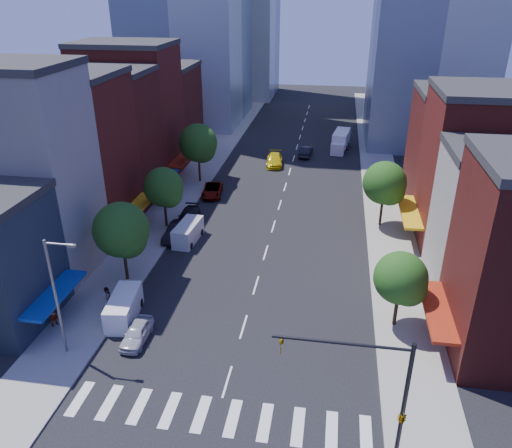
{
  "coord_description": "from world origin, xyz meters",
  "views": [
    {
      "loc": [
        5.96,
        -24.79,
        23.93
      ],
      "look_at": [
        -0.32,
        14.04,
        5.0
      ],
      "focal_mm": 35.0,
      "sensor_mm": 36.0,
      "label": 1
    }
  ],
  "objects": [
    {
      "name": "bldg_left_1",
      "position": [
        -21.0,
        12.0,
        9.0
      ],
      "size": [
        12.0,
        8.0,
        18.0
      ],
      "primitive_type": "cube",
      "color": "silver",
      "rests_on": "ground"
    },
    {
      "name": "parked_car_third",
      "position": [
        -8.72,
        31.63,
        0.69
      ],
      "size": [
        2.89,
        5.22,
        1.38
      ],
      "primitive_type": "imported",
      "rotation": [
        0.0,
        0.0,
        0.12
      ],
      "color": "#999999",
      "rests_on": "ground"
    },
    {
      "name": "taxi",
      "position": [
        -2.49,
        44.48,
        0.8
      ],
      "size": [
        2.69,
        5.67,
        1.6
      ],
      "primitive_type": "imported",
      "rotation": [
        0.0,
        0.0,
        0.08
      ],
      "color": "#D5BC0B",
      "rests_on": "ground"
    },
    {
      "name": "tree_left_mid",
      "position": [
        -11.35,
        21.92,
        4.53
      ],
      "size": [
        4.2,
        4.2,
        6.65
      ],
      "color": "black",
      "rests_on": "sidewalk_left"
    },
    {
      "name": "pedestrian_near",
      "position": [
        -14.4,
        3.69,
        1.09
      ],
      "size": [
        0.73,
        0.82,
        1.87
      ],
      "primitive_type": "imported",
      "rotation": [
        0.0,
        0.0,
        1.05
      ],
      "color": "#999999",
      "rests_on": "sidewalk_left"
    },
    {
      "name": "cargo_van_near",
      "position": [
        -9.48,
        5.47,
        1.01
      ],
      "size": [
        2.5,
        4.97,
        2.03
      ],
      "rotation": [
        0.0,
        0.0,
        0.13
      ],
      "color": "white",
      "rests_on": "ground"
    },
    {
      "name": "box_truck",
      "position": [
        6.94,
        53.52,
        1.37
      ],
      "size": [
        3.06,
        7.44,
        2.91
      ],
      "rotation": [
        0.0,
        0.0,
        -0.14
      ],
      "color": "silver",
      "rests_on": "ground"
    },
    {
      "name": "tree_left_far",
      "position": [
        -11.35,
        35.92,
        5.2
      ],
      "size": [
        5.0,
        5.0,
        7.75
      ],
      "color": "black",
      "rests_on": "sidewalk_left"
    },
    {
      "name": "parked_car_second",
      "position": [
        -9.5,
        19.6,
        0.81
      ],
      "size": [
        2.13,
        5.05,
        1.62
      ],
      "primitive_type": "imported",
      "rotation": [
        0.0,
        0.0,
        -0.09
      ],
      "color": "black",
      "rests_on": "ground"
    },
    {
      "name": "streetlight",
      "position": [
        -11.81,
        1.0,
        5.28
      ],
      "size": [
        2.25,
        0.25,
        9.0
      ],
      "color": "slate",
      "rests_on": "sidewalk_left"
    },
    {
      "name": "traffic_car_far",
      "position": [
        7.16,
        54.41,
        0.77
      ],
      "size": [
        1.93,
        4.55,
        1.54
      ],
      "primitive_type": "imported",
      "rotation": [
        0.0,
        0.0,
        3.17
      ],
      "color": "#999999",
      "rests_on": "ground"
    },
    {
      "name": "tree_left_near",
      "position": [
        -11.35,
        10.92,
        4.87
      ],
      "size": [
        4.8,
        4.8,
        7.3
      ],
      "color": "black",
      "rests_on": "sidewalk_left"
    },
    {
      "name": "parked_car_front",
      "position": [
        -7.5,
        3.14,
        0.67
      ],
      "size": [
        1.59,
        3.93,
        1.34
      ],
      "primitive_type": "imported",
      "rotation": [
        0.0,
        0.0,
        0.0
      ],
      "color": "#BAB9BE",
      "rests_on": "ground"
    },
    {
      "name": "bldg_left_4",
      "position": [
        -21.0,
        37.5,
        8.5
      ],
      "size": [
        12.0,
        9.0,
        17.0
      ],
      "primitive_type": "cube",
      "color": "maroon",
      "rests_on": "ground"
    },
    {
      "name": "traffic_car_oncoming",
      "position": [
        1.72,
        49.43,
        0.77
      ],
      "size": [
        2.04,
        4.82,
        1.55
      ],
      "primitive_type": "imported",
      "rotation": [
        0.0,
        0.0,
        3.05
      ],
      "color": "black",
      "rests_on": "ground"
    },
    {
      "name": "parked_car_rear",
      "position": [
        -9.5,
        23.52,
        0.71
      ],
      "size": [
        2.15,
        4.97,
        1.42
      ],
      "primitive_type": "imported",
      "rotation": [
        0.0,
        0.0,
        0.03
      ],
      "color": "black",
      "rests_on": "ground"
    },
    {
      "name": "tree_right_far",
      "position": [
        11.65,
        25.92,
        4.86
      ],
      "size": [
        4.6,
        4.6,
        7.2
      ],
      "color": "black",
      "rests_on": "sidewalk_right"
    },
    {
      "name": "bldg_left_3",
      "position": [
        -21.0,
        29.0,
        7.5
      ],
      "size": [
        12.0,
        8.0,
        15.0
      ],
      "primitive_type": "cube",
      "color": "#501714",
      "rests_on": "ground"
    },
    {
      "name": "tree_right_near",
      "position": [
        11.65,
        7.92,
        4.19
      ],
      "size": [
        4.0,
        4.0,
        6.2
      ],
      "color": "black",
      "rests_on": "sidewalk_right"
    },
    {
      "name": "cargo_van_far",
      "position": [
        -8.25,
        19.1,
        0.98
      ],
      "size": [
        2.23,
        4.8,
        1.99
      ],
      "rotation": [
        0.0,
        0.0,
        -0.08
      ],
      "color": "silver",
      "rests_on": "ground"
    },
    {
      "name": "traffic_signal",
      "position": [
        9.94,
        -4.5,
        4.16
      ],
      "size": [
        7.24,
        2.24,
        8.0
      ],
      "color": "black",
      "rests_on": "sidewalk_right"
    },
    {
      "name": "bldg_right_3",
      "position": [
        21.0,
        34.0,
        6.5
      ],
      "size": [
        12.0,
        10.0,
        13.0
      ],
      "primitive_type": "cube",
      "color": "#501714",
      "rests_on": "ground"
    },
    {
      "name": "bldg_left_2",
      "position": [
        -21.0,
        20.5,
        8.0
      ],
      "size": [
        12.0,
        9.0,
        16.0
      ],
      "primitive_type": "cube",
      "color": "maroon",
      "rests_on": "ground"
    },
    {
      "name": "bldg_left_5",
      "position": [
        -21.0,
        47.0,
        6.5
      ],
      "size": [
        12.0,
        10.0,
        13.0
      ],
      "primitive_type": "cube",
      "color": "#501714",
      "rests_on": "ground"
    },
    {
      "name": "crosswalk",
      "position": [
        0.0,
        -3.0,
        0.01
      ],
      "size": [
        19.0,
        3.0,
        0.01
      ],
      "primitive_type": "cube",
      "color": "silver",
      "rests_on": "ground"
    },
    {
      "name": "sidewalk_left",
      "position": [
        -12.5,
        40.0,
        0.07
      ],
      "size": [
        5.0,
        120.0,
        0.15
      ],
      "primitive_type": "cube",
      "color": "gray",
      "rests_on": "ground"
    },
    {
      "name": "ground",
      "position": [
        0.0,
        0.0,
        0.0
      ],
      "size": [
        220.0,
        220.0,
        0.0
      ],
      "primitive_type": "plane",
      "color": "black",
      "rests_on": "ground"
    },
    {
      "name": "bldg_right_2",
      "position": [
        21.0,
        24.0,
        7.5
      ],
      "size": [
        12.0,
        10.0,
        15.0
      ],
      "primitive_type": "cube",
      "color": "maroon",
      "rests_on": "ground"
    },
    {
      "name": "sidewalk_right",
      "position": [
        12.5,
        40.0,
        0.07
      ],
      "size": [
        5.0,
        120.0,
        0.15
      ],
      "primitive_type": "cube",
      "color": "gray",
      "rests_on": "ground"
    },
    {
      "name": "pedestrian_far",
      "position": [
        -11.39,
        6.66,
        1.06
      ],
      "size": [
        0.85,
        1.0,
        1.82
      ],
      "primitive_type": "imported",
      "rotation": [
        0.0,
        0.0,
        -1.77
      ],
      "color": "#999999",
      "rests_on": "sidewalk_left"
    }
  ]
}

